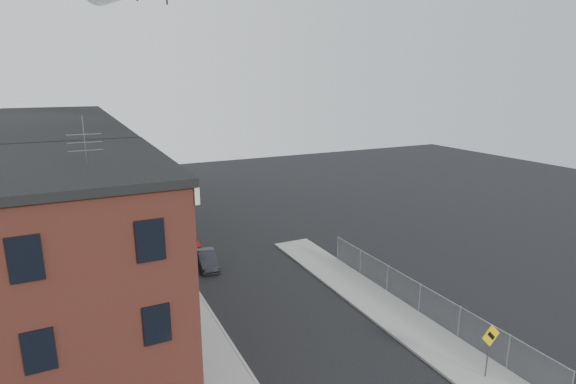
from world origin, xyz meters
name	(u,v)px	position (x,y,z in m)	size (l,w,h in m)	color
sidewalk_left	(148,243)	(-5.50, 24.00, 0.06)	(3.00, 62.00, 0.12)	gray
sidewalk_right	(387,310)	(5.50, 6.00, 0.06)	(3.00, 26.00, 0.12)	gray
curb_left	(165,240)	(-4.05, 24.00, 0.07)	(0.15, 62.00, 0.14)	gray
curb_right	(368,315)	(4.05, 6.00, 0.07)	(0.15, 26.00, 0.14)	gray
corner_building	(47,281)	(-12.00, 7.00, 5.16)	(10.31, 12.30, 12.15)	#391A12
row_house_a	(52,220)	(-11.96, 16.50, 5.13)	(11.98, 7.00, 10.30)	#61625F
row_house_b	(54,195)	(-11.96, 23.50, 5.13)	(11.98, 7.00, 10.30)	#6F6458
row_house_c	(55,177)	(-11.96, 30.50, 5.13)	(11.98, 7.00, 10.30)	#61625F
row_house_d	(56,164)	(-11.96, 37.50, 5.13)	(11.98, 7.00, 10.30)	#6F6458
row_house_e	(57,154)	(-11.96, 44.50, 5.13)	(11.98, 7.00, 10.30)	#61625F
chainlink_fence	(420,298)	(7.00, 5.00, 1.00)	(0.06, 18.06, 1.90)	gray
warning_sign	(490,343)	(5.60, -1.03, 1.88)	(1.10, 0.11, 2.80)	#515156
utility_pole	(155,208)	(-5.60, 18.00, 4.67)	(1.80, 0.26, 9.00)	black
street_tree	(140,194)	(-5.27, 27.92, 3.45)	(3.22, 3.20, 5.20)	black
car_near	(189,241)	(-2.53, 21.55, 0.63)	(1.48, 3.68, 1.25)	maroon
car_mid	(207,259)	(-2.35, 17.05, 0.61)	(1.29, 3.71, 1.22)	black
car_far	(153,210)	(-3.60, 32.05, 0.65)	(1.83, 4.49, 1.30)	gray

